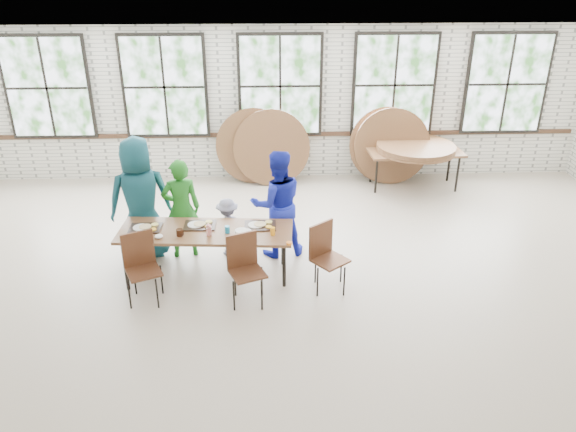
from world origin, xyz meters
name	(u,v)px	position (x,y,z in m)	size (l,w,h in m)	color
room	(280,88)	(0.00, 4.44, 1.83)	(12.00, 12.00, 12.00)	#B2A28E
dining_table	(206,234)	(-1.14, 0.63, 0.69)	(2.45, 0.96, 0.74)	brown
chair_near_left	(141,261)	(-1.94, 0.12, 0.56)	(0.55, 0.54, 0.95)	#522E1B
chair_near_right	(245,263)	(-0.58, 0.03, 0.56)	(0.54, 0.54, 0.95)	#522E1B
chair_spare	(325,251)	(0.50, 0.31, 0.56)	(0.58, 0.58, 0.95)	#522E1B
adult_teal	(141,199)	(-2.14, 1.28, 0.94)	(0.92, 0.60, 1.88)	#154153
adult_green	(181,209)	(-1.55, 1.28, 0.77)	(0.56, 0.37, 1.55)	#1E6C1C
toddler	(228,227)	(-0.88, 1.28, 0.46)	(0.59, 0.34, 0.92)	#13133C
adult_blue	(277,204)	(-0.13, 1.28, 0.83)	(0.81, 0.63, 1.66)	#1924B0
storage_table	(415,154)	(2.58, 3.82, 0.69)	(1.85, 0.87, 0.74)	brown
tabletop_clutter	(212,229)	(-1.04, 0.61, 0.77)	(2.04, 0.59, 0.11)	black
round_tops_stacked	(416,148)	(2.58, 3.82, 0.80)	(1.50, 1.50, 0.13)	brown
round_tops_leaning	(326,147)	(0.89, 4.15, 0.74)	(4.21, 0.44, 1.50)	brown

